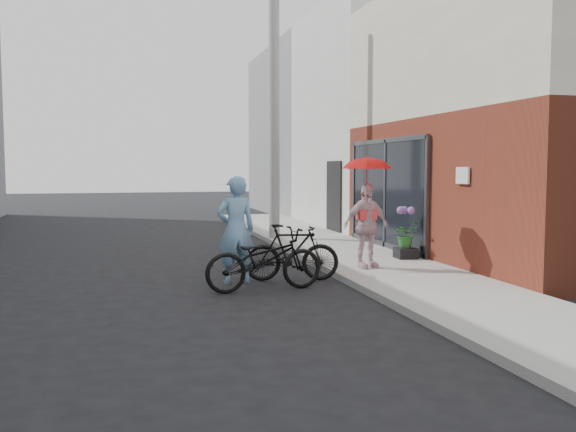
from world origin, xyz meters
name	(u,v)px	position (x,y,z in m)	size (l,w,h in m)	color
ground	(295,287)	(0.00, 0.00, 0.00)	(80.00, 80.00, 0.00)	black
sidewalk	(368,261)	(2.10, 2.00, 0.06)	(2.20, 24.00, 0.12)	#999A94
curb	(314,263)	(0.94, 2.00, 0.06)	(0.12, 24.00, 0.12)	#9E9E99
plaster_building	(431,121)	(7.20, 9.00, 3.50)	(8.00, 6.00, 7.00)	silver
east_building_far	(355,133)	(7.20, 16.00, 3.50)	(8.00, 8.00, 7.00)	gray
utility_pole	(274,108)	(1.10, 6.00, 3.50)	(0.28, 0.28, 7.00)	#9E9E99
officer	(236,230)	(-0.88, 0.61, 0.91)	(0.66, 0.44, 1.82)	#77AAD3
bike_left	(264,260)	(-0.56, -0.17, 0.50)	(0.67, 1.92, 1.01)	black
bike_right	(291,252)	(0.09, 0.56, 0.49)	(0.47, 1.65, 0.99)	black
kimono_woman	(366,226)	(1.59, 0.86, 0.90)	(0.91, 0.38, 1.56)	beige
parasol	(367,162)	(1.59, 0.86, 2.06)	(0.86, 0.86, 0.76)	red
planter	(406,253)	(2.82, 1.74, 0.23)	(0.40, 0.40, 0.21)	black
potted_plant	(406,234)	(2.82, 1.74, 0.60)	(0.49, 0.42, 0.54)	#2A6829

